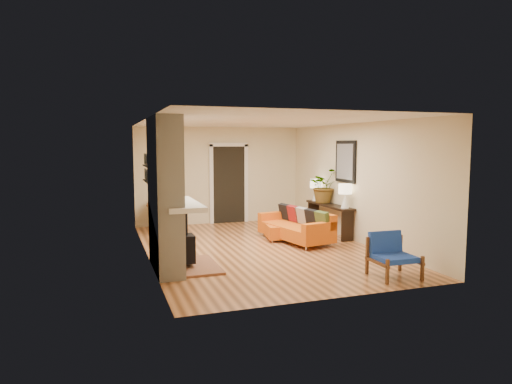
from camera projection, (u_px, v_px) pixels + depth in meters
room_shell at (248, 179)px, 11.97m from camera, size 6.50×6.50×6.50m
fireplace at (167, 198)px, 7.71m from camera, size 1.09×1.68×2.60m
sofa at (298, 226)px, 10.12m from camera, size 1.17×2.02×0.75m
ottoman at (282, 231)px, 10.26m from camera, size 0.76×0.76×0.34m
blue_chair at (391, 252)px, 7.43m from camera, size 0.70×0.69×0.71m
dining_table at (164, 208)px, 11.34m from camera, size 0.87×1.64×0.87m
console_table at (329, 210)px, 10.83m from camera, size 0.34×1.85×0.72m
lamp_near at (345, 193)px, 10.11m from camera, size 0.30×0.30×0.54m
lamp_far at (316, 187)px, 11.47m from camera, size 0.30×0.30×0.54m
houseplant at (324, 186)px, 11.04m from camera, size 0.90×0.83×0.84m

